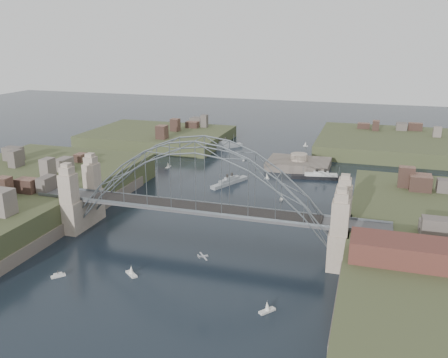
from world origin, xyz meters
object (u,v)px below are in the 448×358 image
at_px(naval_cruiser_near, 230,182).
at_px(ocean_liner, 321,177).
at_px(wharf_shed, 408,252).
at_px(naval_cruiser_far, 223,146).
at_px(bridge, 200,191).
at_px(fort_island, 298,169).

bearing_deg(naval_cruiser_near, ocean_liner, 27.94).
distance_m(wharf_shed, naval_cruiser_far, 125.27).
bearing_deg(ocean_liner, bridge, -109.77).
bearing_deg(bridge, naval_cruiser_far, 104.36).
relative_size(bridge, ocean_liner, 4.25).
xyz_separation_m(fort_island, ocean_liner, (9.18, -11.08, 1.09)).
xyz_separation_m(fort_island, wharf_shed, (32.00, -84.00, 10.34)).
bearing_deg(ocean_liner, naval_cruiser_near, -152.06).
relative_size(bridge, wharf_shed, 4.20).
height_order(wharf_shed, naval_cruiser_far, wharf_shed).
bearing_deg(fort_island, naval_cruiser_near, -125.56).
height_order(fort_island, wharf_shed, wharf_shed).
relative_size(bridge, fort_island, 3.82).
xyz_separation_m(naval_cruiser_far, ocean_liner, (44.53, -32.31, -0.21)).
bearing_deg(naval_cruiser_near, fort_island, 54.44).
relative_size(bridge, naval_cruiser_near, 5.43).
bearing_deg(fort_island, bridge, -99.73).
height_order(bridge, fort_island, bridge).
relative_size(fort_island, naval_cruiser_near, 1.42).
distance_m(naval_cruiser_near, ocean_liner, 31.17).
distance_m(bridge, fort_island, 72.14).
relative_size(fort_island, naval_cruiser_far, 1.43).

